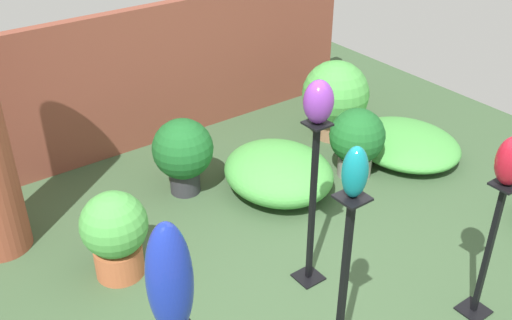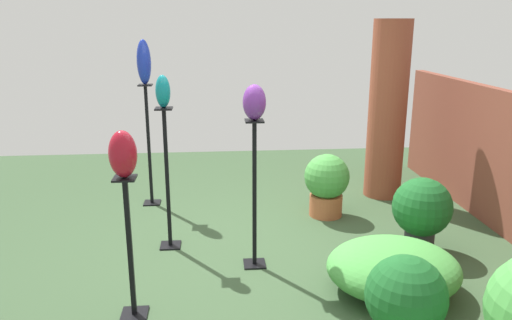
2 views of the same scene
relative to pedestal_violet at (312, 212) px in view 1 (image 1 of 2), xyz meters
name	(u,v)px [view 1 (image 1 of 2)]	position (x,y,z in m)	size (l,w,h in m)	color
ground_plane	(293,293)	(-0.21, -0.06, -0.63)	(8.00, 8.00, 0.00)	#385133
brick_wall_back	(123,84)	(-0.21, 2.69, 0.11)	(5.60, 0.12, 1.48)	brown
pedestal_violet	(312,212)	(0.00, 0.00, 0.00)	(0.20, 0.20, 1.36)	black
pedestal_ruby	(487,257)	(0.74, -0.98, -0.12)	(0.20, 0.20, 1.11)	black
pedestal_teal	(342,301)	(-0.47, -0.81, 0.02)	(0.20, 0.20, 1.40)	black
art_vase_violet	(319,102)	(0.00, 0.00, 0.88)	(0.21, 0.20, 0.30)	#6B2D8C
art_vase_ruby	(511,161)	(0.74, -0.98, 0.65)	(0.20, 0.20, 0.34)	maroon
art_vase_cobalt	(170,280)	(-1.72, -1.13, 1.10)	(0.18, 0.16, 0.51)	#192D9E
art_vase_teal	(355,172)	(-0.47, -0.81, 0.92)	(0.14, 0.14, 0.30)	#0F727A
potted_plant_back_center	(183,152)	(-0.15, 1.62, -0.20)	(0.57, 0.57, 0.74)	#2D2D33
potted_plant_front_right	(335,96)	(1.73, 1.61, -0.15)	(0.72, 0.72, 0.87)	#936B4C
potted_plant_mid_left	(357,140)	(1.35, 0.89, -0.24)	(0.54, 0.54, 0.70)	gray
potted_plant_near_pillar	(115,232)	(-1.15, 0.92, -0.23)	(0.51, 0.51, 0.73)	#B25B38
foliage_bed_east	(278,172)	(0.56, 1.10, -0.42)	(0.98, 1.10, 0.42)	#479942
foliage_bed_west	(406,144)	(2.04, 0.84, -0.49)	(1.03, 1.17, 0.28)	#479942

